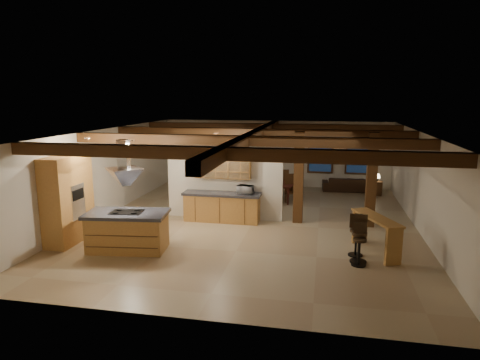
% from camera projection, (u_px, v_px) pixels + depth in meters
% --- Properties ---
extents(ground, '(12.00, 12.00, 0.00)m').
position_uv_depth(ground, '(252.00, 224.00, 13.49)').
color(ground, tan).
rests_on(ground, ground).
extents(room_walls, '(12.00, 12.00, 12.00)m').
position_uv_depth(room_walls, '(252.00, 168.00, 13.15)').
color(room_walls, beige).
rests_on(room_walls, ground).
extents(ceiling_beams, '(10.00, 12.00, 0.28)m').
position_uv_depth(ceiling_beams, '(252.00, 136.00, 12.96)').
color(ceiling_beams, '#3A220E').
rests_on(ceiling_beams, room_walls).
extents(timber_posts, '(2.50, 0.30, 2.90)m').
position_uv_depth(timber_posts, '(335.00, 169.00, 13.16)').
color(timber_posts, '#3A220E').
rests_on(timber_posts, ground).
extents(partition_wall, '(3.80, 0.18, 2.20)m').
position_uv_depth(partition_wall, '(225.00, 185.00, 13.95)').
color(partition_wall, beige).
rests_on(partition_wall, ground).
extents(pantry_cabinet, '(0.67, 1.60, 2.40)m').
position_uv_depth(pantry_cabinet, '(68.00, 199.00, 11.65)').
color(pantry_cabinet, '#AD7E37').
rests_on(pantry_cabinet, ground).
extents(back_counter, '(2.50, 0.66, 0.94)m').
position_uv_depth(back_counter, '(222.00, 207.00, 13.70)').
color(back_counter, '#AD7E37').
rests_on(back_counter, ground).
extents(upper_display_cabinet, '(1.80, 0.36, 0.95)m').
position_uv_depth(upper_display_cabinet, '(223.00, 164.00, 13.63)').
color(upper_display_cabinet, '#AD7E37').
rests_on(upper_display_cabinet, partition_wall).
extents(range_hood, '(1.10, 1.10, 1.40)m').
position_uv_depth(range_hood, '(125.00, 183.00, 10.88)').
color(range_hood, silver).
rests_on(range_hood, room_walls).
extents(back_windows, '(2.70, 0.07, 1.70)m').
position_uv_depth(back_windows, '(339.00, 154.00, 18.38)').
color(back_windows, '#3A220E').
rests_on(back_windows, room_walls).
extents(framed_art, '(0.65, 0.05, 0.85)m').
position_uv_depth(framed_art, '(241.00, 147.00, 19.16)').
color(framed_art, '#3A220E').
rests_on(framed_art, room_walls).
extents(recessed_cans, '(3.16, 2.46, 0.03)m').
position_uv_depth(recessed_cans, '(148.00, 137.00, 11.56)').
color(recessed_cans, silver).
rests_on(recessed_cans, room_walls).
extents(kitchen_island, '(2.20, 1.35, 1.03)m').
position_uv_depth(kitchen_island, '(128.00, 231.00, 11.13)').
color(kitchen_island, '#AD7E37').
rests_on(kitchen_island, ground).
extents(dining_table, '(2.20, 1.62, 0.69)m').
position_uv_depth(dining_table, '(271.00, 191.00, 16.54)').
color(dining_table, '#3F170F').
rests_on(dining_table, ground).
extents(sofa, '(2.02, 0.90, 0.58)m').
position_uv_depth(sofa, '(346.00, 184.00, 18.13)').
color(sofa, black).
rests_on(sofa, ground).
extents(microwave, '(0.55, 0.44, 0.26)m').
position_uv_depth(microwave, '(245.00, 190.00, 13.44)').
color(microwave, '#B2B2B7').
rests_on(microwave, back_counter).
extents(bar_counter, '(1.16, 1.86, 0.96)m').
position_uv_depth(bar_counter, '(376.00, 229.00, 10.87)').
color(bar_counter, '#AD7E37').
rests_on(bar_counter, ground).
extents(side_table, '(0.53, 0.53, 0.56)m').
position_uv_depth(side_table, '(376.00, 188.00, 17.40)').
color(side_table, '#3A220E').
rests_on(side_table, ground).
extents(table_lamp, '(0.25, 0.25, 0.30)m').
position_uv_depth(table_lamp, '(377.00, 176.00, 17.30)').
color(table_lamp, black).
rests_on(table_lamp, side_table).
extents(bar_stool_a, '(0.40, 0.41, 1.15)m').
position_uv_depth(bar_stool_a, '(359.00, 239.00, 10.31)').
color(bar_stool_a, black).
rests_on(bar_stool_a, ground).
extents(bar_stool_b, '(0.35, 0.36, 1.01)m').
position_uv_depth(bar_stool_b, '(360.00, 244.00, 10.12)').
color(bar_stool_b, black).
rests_on(bar_stool_b, ground).
extents(bar_stool_c, '(0.37, 0.37, 1.05)m').
position_uv_depth(bar_stool_c, '(356.00, 235.00, 10.74)').
color(bar_stool_c, black).
rests_on(bar_stool_c, ground).
extents(dining_chairs, '(2.13, 2.13, 1.09)m').
position_uv_depth(dining_chairs, '(271.00, 186.00, 16.50)').
color(dining_chairs, '#3A220E').
rests_on(dining_chairs, ground).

